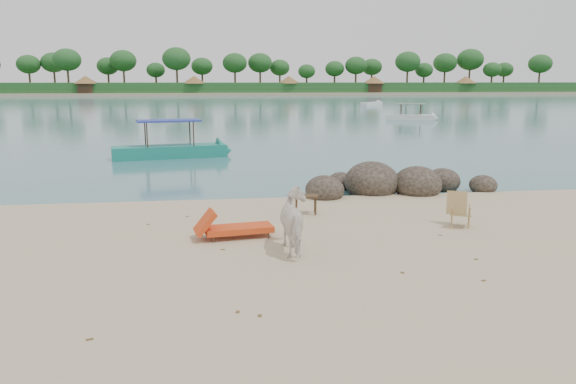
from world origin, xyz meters
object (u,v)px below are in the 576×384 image
at_px(lounge_chair, 239,226).
at_px(boat_near, 169,126).
at_px(boulders, 390,184).
at_px(side_table, 306,206).
at_px(deck_chair, 461,211).
at_px(cow, 298,223).

distance_m(lounge_chair, boat_near, 14.89).
bearing_deg(boulders, boat_near, 128.33).
height_order(boulders, lounge_chair, boulders).
distance_m(side_table, deck_chair, 4.00).
distance_m(cow, lounge_chair, 1.76).
relative_size(cow, lounge_chair, 0.80).
height_order(deck_chair, boat_near, boat_near).
bearing_deg(boat_near, side_table, -81.21).
xyz_separation_m(boulders, deck_chair, (0.28, -4.68, 0.17)).
relative_size(side_table, boat_near, 0.11).
distance_m(boulders, lounge_chair, 7.09).
distance_m(cow, boat_near, 16.33).
height_order(boulders, deck_chair, boulders).
bearing_deg(cow, deck_chair, -165.30).
relative_size(deck_chair, boat_near, 0.14).
bearing_deg(boulders, deck_chair, -86.56).
xyz_separation_m(cow, boat_near, (-3.73, 15.88, 0.80)).
distance_m(boulders, cow, 7.32).
bearing_deg(cow, boulders, -127.07).
bearing_deg(cow, lounge_chair, -51.17).
height_order(cow, deck_chair, cow).
bearing_deg(lounge_chair, boat_near, 91.37).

